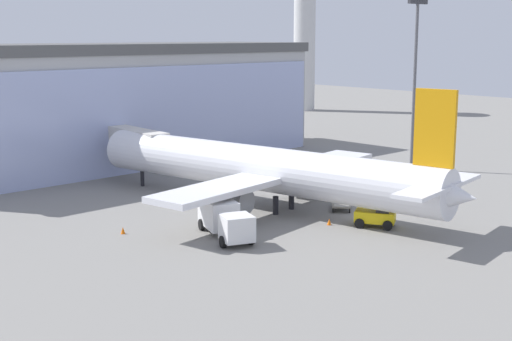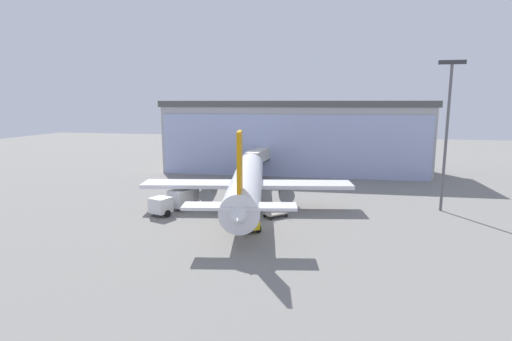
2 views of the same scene
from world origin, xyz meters
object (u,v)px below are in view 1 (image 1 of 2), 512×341
at_px(control_tower, 305,14).
at_px(pushback_tug, 377,215).
at_px(baggage_cart, 341,204).
at_px(airplane, 264,169).
at_px(apron_light_mast, 415,71).
at_px(safety_cone_nose, 329,222).
at_px(catering_truck, 224,218).
at_px(safety_cone_wingtip, 123,230).
at_px(jet_bridge, 126,140).

height_order(control_tower, pushback_tug, control_tower).
bearing_deg(baggage_cart, airplane, 90.18).
distance_m(apron_light_mast, safety_cone_nose, 29.65).
height_order(control_tower, safety_cone_nose, control_tower).
bearing_deg(catering_truck, pushback_tug, 81.38).
bearing_deg(baggage_cart, catering_truck, 135.73).
height_order(catering_truck, baggage_cart, catering_truck).
relative_size(baggage_cart, safety_cone_nose, 5.71).
distance_m(control_tower, catering_truck, 97.13).
relative_size(control_tower, safety_cone_wingtip, 60.76).
distance_m(airplane, safety_cone_wingtip, 14.36).
xyz_separation_m(jet_bridge, airplane, (1.99, -19.81, -0.71)).
height_order(jet_bridge, baggage_cart, jet_bridge).
height_order(safety_cone_nose, safety_cone_wingtip, same).
distance_m(jet_bridge, catering_truck, 25.57).
relative_size(airplane, catering_truck, 5.21).
distance_m(airplane, pushback_tug, 11.40).
xyz_separation_m(jet_bridge, baggage_cart, (6.74, -24.87, -3.76)).
bearing_deg(airplane, baggage_cart, -147.48).
distance_m(control_tower, safety_cone_nose, 93.36).
height_order(apron_light_mast, safety_cone_wingtip, apron_light_mast).
distance_m(control_tower, safety_cone_wingtip, 98.01).
xyz_separation_m(airplane, baggage_cart, (4.75, -5.06, -3.05)).
xyz_separation_m(pushback_tug, safety_cone_nose, (-2.49, 2.89, -0.70)).
distance_m(jet_bridge, control_tower, 77.37).
bearing_deg(safety_cone_wingtip, control_tower, 36.02).
bearing_deg(pushback_tug, airplane, -18.35).
bearing_deg(jet_bridge, catering_truck, 168.09).
bearing_deg(catering_truck, apron_light_mast, 122.17).
bearing_deg(safety_cone_nose, safety_cone_wingtip, 147.41).
relative_size(apron_light_mast, safety_cone_nose, 34.98).
relative_size(jet_bridge, control_tower, 0.42).
height_order(apron_light_mast, pushback_tug, apron_light_mast).
distance_m(apron_light_mast, baggage_cart, 24.66).
bearing_deg(catering_truck, safety_cone_wingtip, -116.79).
relative_size(apron_light_mast, baggage_cart, 6.13).
distance_m(control_tower, baggage_cart, 88.16).
bearing_deg(safety_cone_nose, jet_bridge, 94.31).
bearing_deg(safety_cone_nose, pushback_tug, -49.34).
bearing_deg(safety_cone_nose, baggage_cart, 31.42).
height_order(control_tower, catering_truck, control_tower).
xyz_separation_m(catering_truck, baggage_cart, (13.21, -0.30, -0.97)).
bearing_deg(jet_bridge, airplane, -171.42).
relative_size(jet_bridge, baggage_cart, 4.51).
xyz_separation_m(apron_light_mast, safety_cone_nose, (-25.43, -10.46, -11.10)).
relative_size(baggage_cart, safety_cone_wingtip, 5.71).
bearing_deg(control_tower, catering_truck, -139.20).
xyz_separation_m(jet_bridge, safety_cone_nose, (2.09, -27.71, -3.99)).
height_order(airplane, baggage_cart, airplane).
relative_size(catering_truck, safety_cone_wingtip, 13.84).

